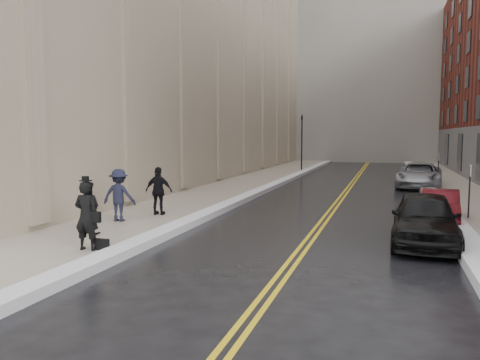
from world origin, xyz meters
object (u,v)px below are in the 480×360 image
Objects in this scene: pedestrian_main at (87,216)px; pedestrian_a at (87,208)px; car_black at (425,219)px; pedestrian_c at (159,191)px; car_maroon at (440,207)px; car_silver_near at (419,176)px; car_silver_far at (419,175)px; pedestrian_b at (119,195)px.

pedestrian_main is 1.12× the size of pedestrian_a.
pedestrian_c is (-9.94, 1.68, 0.31)m from car_black.
car_maroon is 0.76× the size of car_silver_near.
pedestrian_main is at bearing 119.38° from pedestrian_a.
car_black is 4.12m from car_maroon.
car_maroon is at bearing -84.42° from car_silver_far.
car_silver_far is at bearing -84.00° from car_silver_near.
car_silver_far is at bearing -125.86° from pedestrian_a.
car_black is 10.71m from pedestrian_b.
pedestrian_c reaches higher than car_silver_far.
pedestrian_b is at bearing -177.52° from car_black.
car_silver_far is (0.00, 12.82, 0.17)m from car_maroon.
car_silver_far reaches higher than car_silver_near.
pedestrian_a is (-11.20, -6.48, 0.38)m from car_maroon.
pedestrian_b is (-1.58, 4.18, 0.00)m from pedestrian_main.
pedestrian_c is (-10.76, -15.66, 0.39)m from car_silver_near.
car_black is 2.74× the size of pedestrian_a.
car_black is 0.94× the size of car_silver_near.
car_maroon is at bearing -145.16° from pedestrian_main.
pedestrian_a reaches higher than car_silver_near.
pedestrian_main is (-9.95, -21.08, 0.32)m from car_silver_far.
car_silver_near is 23.75m from pedestrian_main.
pedestrian_main is at bearing -109.69° from car_silver_far.
car_silver_near is at bearing -119.62° from pedestrian_main.
car_silver_near is at bearing 95.58° from car_silver_far.
pedestrian_main is (-9.95, -21.56, 0.39)m from car_silver_near.
car_black is at bearing -160.03° from pedestrian_main.
pedestrian_c is at bearing -120.46° from pedestrian_b.
pedestrian_main reaches higher than pedestrian_a.
pedestrian_main is 5.95m from pedestrian_c.
pedestrian_a reaches higher than car_silver_far.
pedestrian_b is (-10.71, -0.04, 0.32)m from car_black.
pedestrian_c reaches higher than car_maroon.
car_black is 10.06m from pedestrian_main.
car_black is 2.45× the size of pedestrian_c.
car_black is at bearing -96.64° from car_maroon.
pedestrian_main is 1.00× the size of pedestrian_b.
pedestrian_a is 2.43m from pedestrian_b.
pedestrian_b reaches higher than car_black.
pedestrian_main is at bearing 104.18° from pedestrian_b.
pedestrian_a is at bearing -114.55° from car_silver_far.
car_maroon is at bearing -167.03° from pedestrian_b.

